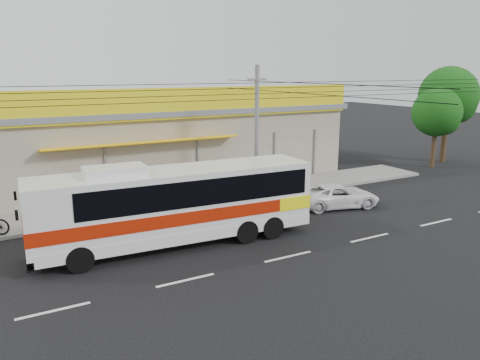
% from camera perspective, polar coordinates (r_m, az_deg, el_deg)
% --- Properties ---
extents(ground, '(120.00, 120.00, 0.00)m').
position_cam_1_polar(ground, '(19.19, 1.56, -6.83)').
color(ground, black).
rests_on(ground, ground).
extents(sidewalk, '(30.00, 3.20, 0.15)m').
position_cam_1_polar(sidewalk, '(24.26, -5.71, -2.37)').
color(sidewalk, gray).
rests_on(sidewalk, ground).
extents(lane_markings, '(50.00, 0.12, 0.01)m').
position_cam_1_polar(lane_markings, '(17.24, 5.87, -9.29)').
color(lane_markings, silver).
rests_on(lane_markings, ground).
extents(storefront_building, '(22.60, 9.20, 5.70)m').
position_cam_1_polar(storefront_building, '(28.86, -10.25, 4.52)').
color(storefront_building, gray).
rests_on(storefront_building, ground).
extents(coach_bus, '(10.79, 2.86, 3.29)m').
position_cam_1_polar(coach_bus, '(17.93, -7.28, -2.47)').
color(coach_bus, silver).
rests_on(coach_bus, ground).
extents(white_car, '(4.38, 2.81, 1.12)m').
position_cam_1_polar(white_car, '(23.48, 11.89, -1.90)').
color(white_car, white).
rests_on(white_car, ground).
extents(utility_pole, '(34.00, 14.00, 6.84)m').
position_cam_1_polar(utility_pole, '(23.03, 2.09, 10.90)').
color(utility_pole, slate).
rests_on(utility_pole, ground).
extents(tree_near, '(3.29, 3.29, 5.45)m').
position_cam_1_polar(tree_near, '(34.65, 23.03, 7.44)').
color(tree_near, '#322014').
rests_on(tree_near, ground).
extents(tree_far, '(4.14, 4.14, 6.87)m').
position_cam_1_polar(tree_far, '(37.02, 24.24, 9.13)').
color(tree_far, '#322014').
rests_on(tree_far, ground).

